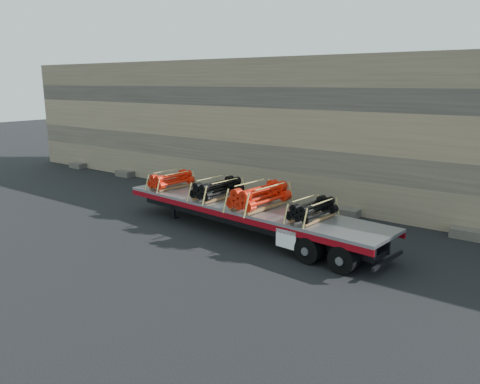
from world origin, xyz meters
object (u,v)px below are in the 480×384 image
(bundle_front, at_px, (171,180))
(bundle_midfront, at_px, (217,189))
(bundle_midrear, at_px, (260,197))
(bundle_rear, at_px, (313,210))
(trailer, at_px, (247,219))

(bundle_front, distance_m, bundle_midfront, 2.92)
(bundle_front, height_order, bundle_midfront, bundle_midfront)
(bundle_midrear, bearing_deg, bundle_midfront, 180.00)
(bundle_front, xyz_separation_m, bundle_rear, (7.51, -0.65, -0.01))
(trailer, xyz_separation_m, bundle_front, (-4.50, 0.39, 0.93))
(bundle_front, xyz_separation_m, bundle_midrear, (5.14, -0.44, 0.09))
(bundle_front, distance_m, bundle_midrear, 5.16)
(bundle_midrear, distance_m, bundle_rear, 2.38)
(trailer, bearing_deg, bundle_midrear, -0.00)
(bundle_midrear, bearing_deg, bundle_rear, 0.00)
(bundle_midfront, bearing_deg, bundle_front, 180.00)
(bundle_midrear, relative_size, bundle_rear, 1.29)
(bundle_midfront, bearing_deg, trailer, 0.00)
(trailer, relative_size, bundle_midfront, 5.56)
(trailer, distance_m, bundle_rear, 3.16)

